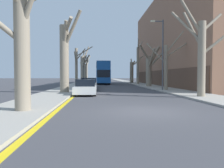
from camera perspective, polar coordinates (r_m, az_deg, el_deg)
name	(u,v)px	position (r m, az deg, el deg)	size (l,w,h in m)	color
ground_plane	(145,112)	(10.11, 8.67, -7.13)	(300.00, 300.00, 0.00)	#424247
sidewalk_left	(84,82)	(59.88, -7.24, 0.60)	(3.20, 120.00, 0.12)	#A39E93
sidewalk_right	(127,82)	(60.30, 3.93, 0.63)	(3.20, 120.00, 0.12)	#A39E93
building_facade_right	(187,41)	(38.33, 19.05, 10.52)	(10.08, 34.43, 14.62)	#93664C
kerb_line_stripe	(91,82)	(59.80, -5.54, 0.55)	(0.24, 120.00, 0.01)	yellow
street_tree_left_0	(22,36)	(10.41, -22.39, 11.57)	(5.52, 3.41, 7.03)	gray
street_tree_left_1	(65,55)	(20.71, -12.19, 7.31)	(2.19, 2.42, 7.44)	gray
street_tree_left_2	(77,66)	(32.56, -9.14, 4.76)	(2.62, 3.22, 6.16)	gray
street_tree_left_3	(83,68)	(43.99, -7.60, 4.29)	(1.96, 3.92, 7.61)	gray
street_tree_left_4	(85,71)	(54.78, -6.98, 3.40)	(2.63, 3.91, 6.79)	gray
street_tree_left_5	(87,69)	(66.36, -6.58, 4.04)	(1.72, 2.20, 8.02)	gray
street_tree_right_0	(200,52)	(17.55, 22.09, 7.76)	(3.47, 2.44, 7.24)	gray
street_tree_right_1	(167,64)	(24.66, 14.15, 5.07)	(5.13, 2.55, 6.26)	gray
street_tree_right_2	(150,67)	(32.62, 9.80, 4.38)	(3.86, 3.73, 6.11)	gray
street_tree_right_3	(138,64)	(40.92, 6.81, 5.17)	(1.78, 2.85, 8.41)	gray
street_tree_right_4	(132,71)	(49.45, 5.24, 3.35)	(2.64, 1.74, 5.61)	gray
double_decker_bus	(103,72)	(43.89, -2.39, 3.20)	(2.57, 10.94, 4.33)	#19519E
parked_car_0	(86,87)	(18.78, -6.90, -0.91)	(1.79, 4.08, 1.34)	silver
parked_car_1	(89,84)	(24.90, -6.11, -0.09)	(1.81, 4.37, 1.41)	silver
parked_car_2	(90,83)	(30.61, -5.66, 0.26)	(1.76, 4.10, 1.33)	olive
lamp_post	(162,51)	(23.95, 12.89, 8.30)	(1.40, 0.20, 7.53)	#4C4F54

